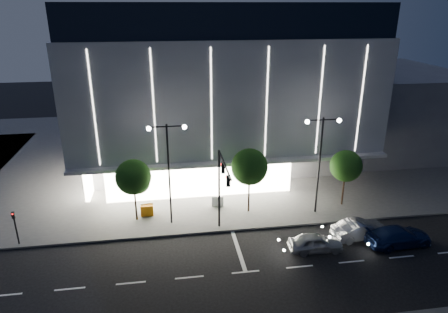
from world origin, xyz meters
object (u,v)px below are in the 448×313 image
car_lead (316,243)px  tree_left (134,179)px  street_lamp_east (320,152)px  ped_signal_far (15,224)px  barrier_a (147,211)px  street_lamp_west (168,160)px  car_second (360,229)px  tree_right (346,168)px  barrier_d (218,201)px  traffic_mast (222,181)px  car_third (399,236)px  tree_mid (250,169)px  barrier_b (147,208)px

car_lead → tree_left: bearing=65.9°
street_lamp_east → car_lead: bearing=-110.8°
ped_signal_far → barrier_a: bearing=16.7°
street_lamp_west → ped_signal_far: (-12.00, -1.50, -4.07)m
car_lead → car_second: size_ratio=0.90×
street_lamp_east → tree_right: (3.03, 1.02, -2.07)m
street_lamp_west → tree_right: 16.19m
street_lamp_west → street_lamp_east: (13.00, 0.00, 0.00)m
car_lead → barrier_d: 10.38m
traffic_mast → car_third: (13.59, -3.25, -4.26)m
tree_mid → barrier_a: tree_mid is taller
traffic_mast → barrier_d: (0.35, 5.07, -4.38)m
car_second → barrier_b: (-17.21, 6.56, -0.12)m
ped_signal_far → tree_left: bearing=15.6°
barrier_b → street_lamp_west: bearing=-53.2°
tree_left → car_lead: (13.81, -6.72, -3.32)m
tree_mid → street_lamp_east: bearing=-9.7°
tree_right → barrier_b: tree_right is taller
car_third → car_second: bearing=56.3°
tree_left → street_lamp_east: bearing=-3.7°
traffic_mast → barrier_d: size_ratio=6.43×
traffic_mast → tree_right: 12.63m
tree_right → barrier_a: bearing=178.6°
street_lamp_east → ped_signal_far: 25.37m
street_lamp_west → barrier_a: bearing=145.2°
barrier_a → barrier_b: size_ratio=1.00×
car_lead → street_lamp_east: bearing=-19.0°
ped_signal_far → tree_right: 28.21m
tree_right → tree_left: bearing=180.0°
tree_right → car_second: bearing=-99.8°
traffic_mast → street_lamp_east: size_ratio=0.79×
car_lead → tree_mid: bearing=31.4°
traffic_mast → car_third: size_ratio=1.33×
ped_signal_far → tree_left: 9.61m
street_lamp_west → tree_mid: 7.28m
tree_mid → barrier_d: size_ratio=5.59×
car_lead → barrier_d: bearing=40.5°
barrier_b → tree_mid: bearing=-15.5°
car_lead → barrier_b: car_lead is taller
ped_signal_far → barrier_d: 16.85m
street_lamp_west → street_lamp_east: bearing=0.0°
car_lead → ped_signal_far: bearing=81.4°
traffic_mast → ped_signal_far: bearing=175.9°
car_third → barrier_b: bearing=63.8°
ped_signal_far → tree_right: (28.03, 2.52, 2.00)m
tree_mid → barrier_d: tree_mid is taller
street_lamp_west → barrier_d: (4.35, 2.41, -5.31)m
street_lamp_west → barrier_d: bearing=29.0°
tree_left → barrier_b: 3.64m
street_lamp_east → tree_right: bearing=18.6°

